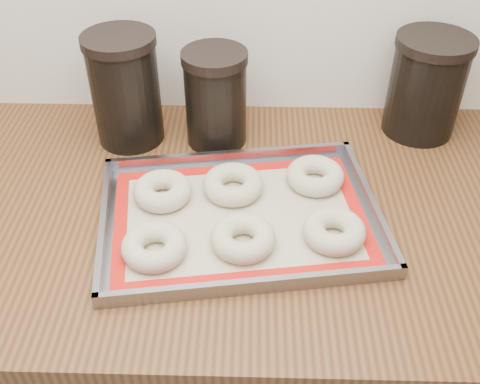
{
  "coord_description": "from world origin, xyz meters",
  "views": [
    {
      "loc": [
        -0.13,
        0.93,
        1.54
      ],
      "look_at": [
        -0.15,
        1.63,
        0.96
      ],
      "focal_mm": 42.0,
      "sensor_mm": 36.0,
      "label": 1
    }
  ],
  "objects_px": {
    "baking_tray": "(240,216)",
    "bagel_front_mid": "(243,238)",
    "canister_right": "(426,86)",
    "bagel_front_right": "(334,231)",
    "bagel_back_mid": "(233,184)",
    "bagel_back_left": "(162,191)",
    "canister_mid": "(216,98)",
    "bagel_front_left": "(154,246)",
    "canister_left": "(125,89)",
    "bagel_back_right": "(315,176)"
  },
  "relations": [
    {
      "from": "baking_tray",
      "to": "bagel_front_mid",
      "type": "xyz_separation_m",
      "value": [
        0.01,
        -0.07,
        0.02
      ]
    },
    {
      "from": "bagel_front_mid",
      "to": "canister_right",
      "type": "bearing_deg",
      "value": 45.25
    },
    {
      "from": "baking_tray",
      "to": "bagel_front_right",
      "type": "bearing_deg",
      "value": -17.58
    },
    {
      "from": "bagel_back_mid",
      "to": "baking_tray",
      "type": "bearing_deg",
      "value": -78.04
    },
    {
      "from": "bagel_back_left",
      "to": "canister_mid",
      "type": "xyz_separation_m",
      "value": [
        0.08,
        0.19,
        0.07
      ]
    },
    {
      "from": "bagel_front_mid",
      "to": "bagel_front_right",
      "type": "distance_m",
      "value": 0.15
    },
    {
      "from": "bagel_front_left",
      "to": "canister_left",
      "type": "relative_size",
      "value": 0.47
    },
    {
      "from": "baking_tray",
      "to": "bagel_front_right",
      "type": "xyz_separation_m",
      "value": [
        0.15,
        -0.05,
        0.02
      ]
    },
    {
      "from": "bagel_back_right",
      "to": "canister_mid",
      "type": "relative_size",
      "value": 0.55
    },
    {
      "from": "bagel_front_right",
      "to": "bagel_back_right",
      "type": "height_order",
      "value": "same"
    },
    {
      "from": "bagel_front_left",
      "to": "bagel_back_mid",
      "type": "relative_size",
      "value": 0.96
    },
    {
      "from": "bagel_back_left",
      "to": "canister_right",
      "type": "relative_size",
      "value": 0.5
    },
    {
      "from": "bagel_back_left",
      "to": "canister_mid",
      "type": "height_order",
      "value": "canister_mid"
    },
    {
      "from": "bagel_front_left",
      "to": "canister_left",
      "type": "bearing_deg",
      "value": 105.93
    },
    {
      "from": "bagel_back_left",
      "to": "bagel_back_right",
      "type": "xyz_separation_m",
      "value": [
        0.27,
        0.05,
        -0.0
      ]
    },
    {
      "from": "bagel_back_right",
      "to": "canister_left",
      "type": "bearing_deg",
      "value": 157.76
    },
    {
      "from": "bagel_front_right",
      "to": "bagel_back_left",
      "type": "height_order",
      "value": "same"
    },
    {
      "from": "baking_tray",
      "to": "bagel_front_left",
      "type": "height_order",
      "value": "bagel_front_left"
    },
    {
      "from": "baking_tray",
      "to": "bagel_back_left",
      "type": "distance_m",
      "value": 0.14
    },
    {
      "from": "bagel_back_mid",
      "to": "canister_left",
      "type": "relative_size",
      "value": 0.49
    },
    {
      "from": "bagel_front_left",
      "to": "bagel_front_mid",
      "type": "bearing_deg",
      "value": 9.13
    },
    {
      "from": "bagel_front_mid",
      "to": "canister_mid",
      "type": "height_order",
      "value": "canister_mid"
    },
    {
      "from": "bagel_back_right",
      "to": "bagel_front_left",
      "type": "bearing_deg",
      "value": -144.94
    },
    {
      "from": "bagel_front_left",
      "to": "bagel_front_mid",
      "type": "height_order",
      "value": "same"
    },
    {
      "from": "bagel_back_right",
      "to": "canister_left",
      "type": "xyz_separation_m",
      "value": [
        -0.36,
        0.15,
        0.09
      ]
    },
    {
      "from": "bagel_front_right",
      "to": "bagel_front_left",
      "type": "bearing_deg",
      "value": -171.62
    },
    {
      "from": "bagel_front_left",
      "to": "bagel_back_left",
      "type": "relative_size",
      "value": 1.01
    },
    {
      "from": "bagel_back_left",
      "to": "canister_left",
      "type": "relative_size",
      "value": 0.46
    },
    {
      "from": "canister_mid",
      "to": "canister_right",
      "type": "xyz_separation_m",
      "value": [
        0.41,
        0.05,
        0.01
      ]
    },
    {
      "from": "bagel_front_mid",
      "to": "canister_mid",
      "type": "relative_size",
      "value": 0.54
    },
    {
      "from": "bagel_front_left",
      "to": "bagel_back_mid",
      "type": "distance_m",
      "value": 0.19
    },
    {
      "from": "bagel_front_mid",
      "to": "canister_left",
      "type": "relative_size",
      "value": 0.47
    },
    {
      "from": "canister_mid",
      "to": "bagel_front_left",
      "type": "bearing_deg",
      "value": -103.39
    },
    {
      "from": "bagel_front_left",
      "to": "bagel_back_left",
      "type": "distance_m",
      "value": 0.13
    },
    {
      "from": "bagel_front_mid",
      "to": "bagel_back_right",
      "type": "height_order",
      "value": "same"
    },
    {
      "from": "bagel_back_right",
      "to": "canister_right",
      "type": "xyz_separation_m",
      "value": [
        0.22,
        0.19,
        0.08
      ]
    },
    {
      "from": "bagel_front_right",
      "to": "bagel_back_mid",
      "type": "height_order",
      "value": "same"
    },
    {
      "from": "bagel_front_right",
      "to": "canister_mid",
      "type": "relative_size",
      "value": 0.53
    },
    {
      "from": "bagel_back_left",
      "to": "bagel_back_right",
      "type": "bearing_deg",
      "value": 10.64
    },
    {
      "from": "canister_left",
      "to": "canister_right",
      "type": "relative_size",
      "value": 1.09
    },
    {
      "from": "canister_mid",
      "to": "bagel_back_mid",
      "type": "bearing_deg",
      "value": -77.21
    },
    {
      "from": "canister_mid",
      "to": "bagel_front_mid",
      "type": "bearing_deg",
      "value": -78.96
    },
    {
      "from": "bagel_front_left",
      "to": "canister_right",
      "type": "height_order",
      "value": "canister_right"
    },
    {
      "from": "bagel_back_mid",
      "to": "bagel_back_right",
      "type": "xyz_separation_m",
      "value": [
        0.15,
        0.03,
        0.0
      ]
    },
    {
      "from": "bagel_front_left",
      "to": "canister_mid",
      "type": "height_order",
      "value": "canister_mid"
    },
    {
      "from": "canister_left",
      "to": "canister_mid",
      "type": "xyz_separation_m",
      "value": [
        0.17,
        -0.0,
        -0.01
      ]
    },
    {
      "from": "baking_tray",
      "to": "canister_left",
      "type": "xyz_separation_m",
      "value": [
        -0.22,
        0.24,
        0.1
      ]
    },
    {
      "from": "bagel_front_left",
      "to": "canister_right",
      "type": "relative_size",
      "value": 0.51
    },
    {
      "from": "bagel_front_mid",
      "to": "bagel_back_mid",
      "type": "relative_size",
      "value": 0.97
    },
    {
      "from": "baking_tray",
      "to": "canister_right",
      "type": "xyz_separation_m",
      "value": [
        0.36,
        0.29,
        0.09
      ]
    }
  ]
}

